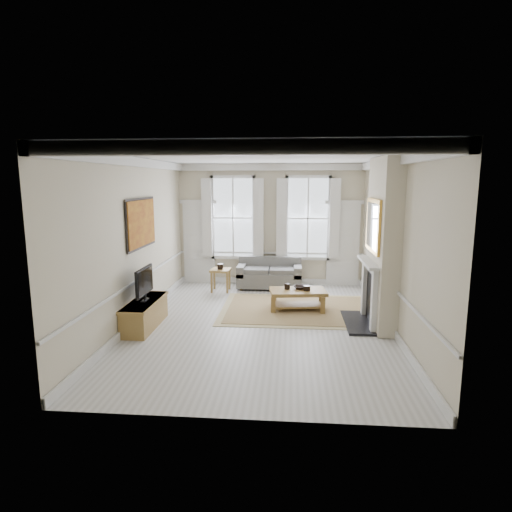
# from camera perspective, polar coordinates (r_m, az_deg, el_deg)

# --- Properties ---
(floor) EXTENTS (7.20, 7.20, 0.00)m
(floor) POSITION_cam_1_polar(r_m,az_deg,el_deg) (8.96, 0.71, -9.08)
(floor) COLOR #B7B5AD
(floor) RESTS_ON ground
(ceiling) EXTENTS (7.20, 7.20, 0.00)m
(ceiling) POSITION_cam_1_polar(r_m,az_deg,el_deg) (8.49, 0.76, 13.18)
(ceiling) COLOR white
(ceiling) RESTS_ON back_wall
(back_wall) EXTENTS (5.20, 0.00, 5.20)m
(back_wall) POSITION_cam_1_polar(r_m,az_deg,el_deg) (12.13, 1.92, 4.17)
(back_wall) COLOR beige
(back_wall) RESTS_ON floor
(left_wall) EXTENTS (0.00, 7.20, 7.20)m
(left_wall) POSITION_cam_1_polar(r_m,az_deg,el_deg) (9.12, -15.81, 1.87)
(left_wall) COLOR beige
(left_wall) RESTS_ON floor
(right_wall) EXTENTS (0.00, 7.20, 7.20)m
(right_wall) POSITION_cam_1_polar(r_m,az_deg,el_deg) (8.78, 17.93, 1.46)
(right_wall) COLOR beige
(right_wall) RESTS_ON floor
(window_left) EXTENTS (1.26, 0.20, 2.20)m
(window_left) POSITION_cam_1_polar(r_m,az_deg,el_deg) (12.16, -3.06, 5.12)
(window_left) COLOR #B2BCC6
(window_left) RESTS_ON back_wall
(window_right) EXTENTS (1.26, 0.20, 2.20)m
(window_right) POSITION_cam_1_polar(r_m,az_deg,el_deg) (12.06, 6.92, 5.02)
(window_right) COLOR #B2BCC6
(window_right) RESTS_ON back_wall
(door_left) EXTENTS (0.90, 0.08, 2.30)m
(door_left) POSITION_cam_1_polar(r_m,az_deg,el_deg) (12.43, -7.60, 1.67)
(door_left) COLOR silver
(door_left) RESTS_ON floor
(door_right) EXTENTS (0.90, 0.08, 2.30)m
(door_right) POSITION_cam_1_polar(r_m,az_deg,el_deg) (12.23, 11.53, 1.42)
(door_right) COLOR silver
(door_right) RESTS_ON floor
(painting) EXTENTS (0.05, 1.66, 1.06)m
(painting) POSITION_cam_1_polar(r_m,az_deg,el_deg) (9.34, -15.04, 4.25)
(painting) COLOR #C08720
(painting) RESTS_ON left_wall
(chimney_breast) EXTENTS (0.35, 1.70, 3.38)m
(chimney_breast) POSITION_cam_1_polar(r_m,az_deg,el_deg) (8.93, 16.55, 1.67)
(chimney_breast) COLOR beige
(chimney_breast) RESTS_ON floor
(hearth) EXTENTS (0.55, 1.50, 0.05)m
(hearth) POSITION_cam_1_polar(r_m,az_deg,el_deg) (9.24, 13.42, -8.62)
(hearth) COLOR black
(hearth) RESTS_ON floor
(fireplace) EXTENTS (0.21, 1.45, 1.33)m
(fireplace) POSITION_cam_1_polar(r_m,az_deg,el_deg) (9.07, 14.85, -4.36)
(fireplace) COLOR silver
(fireplace) RESTS_ON floor
(mirror) EXTENTS (0.06, 1.26, 1.06)m
(mirror) POSITION_cam_1_polar(r_m,az_deg,el_deg) (8.85, 15.30, 3.94)
(mirror) COLOR gold
(mirror) RESTS_ON chimney_breast
(sofa) EXTENTS (1.75, 0.85, 0.84)m
(sofa) POSITION_cam_1_polar(r_m,az_deg,el_deg) (11.86, 1.82, -2.57)
(sofa) COLOR #555553
(sofa) RESTS_ON floor
(side_table) EXTENTS (0.54, 0.54, 0.61)m
(side_table) POSITION_cam_1_polar(r_m,az_deg,el_deg) (11.48, -4.75, -2.29)
(side_table) COLOR brown
(side_table) RESTS_ON floor
(rug) EXTENTS (3.50, 2.60, 0.02)m
(rug) POSITION_cam_1_polar(r_m,az_deg,el_deg) (9.96, 5.57, -7.09)
(rug) COLOR tan
(rug) RESTS_ON floor
(coffee_table) EXTENTS (1.35, 0.89, 0.47)m
(coffee_table) POSITION_cam_1_polar(r_m,az_deg,el_deg) (9.85, 5.61, -4.97)
(coffee_table) COLOR brown
(coffee_table) RESTS_ON rug
(ceramic_pot_a) EXTENTS (0.13, 0.13, 0.13)m
(ceramic_pot_a) POSITION_cam_1_polar(r_m,az_deg,el_deg) (9.87, 4.16, -4.06)
(ceramic_pot_a) COLOR black
(ceramic_pot_a) RESTS_ON coffee_table
(ceramic_pot_b) EXTENTS (0.16, 0.16, 0.11)m
(ceramic_pot_b) POSITION_cam_1_polar(r_m,az_deg,el_deg) (9.78, 6.80, -4.28)
(ceramic_pot_b) COLOR black
(ceramic_pot_b) RESTS_ON coffee_table
(bowl) EXTENTS (0.36, 0.36, 0.07)m
(bowl) POSITION_cam_1_polar(r_m,az_deg,el_deg) (9.92, 5.90, -4.18)
(bowl) COLOR black
(bowl) RESTS_ON coffee_table
(tv_stand) EXTENTS (0.49, 1.54, 0.55)m
(tv_stand) POSITION_cam_1_polar(r_m,az_deg,el_deg) (9.00, -14.61, -7.48)
(tv_stand) COLOR brown
(tv_stand) RESTS_ON floor
(tv) EXTENTS (0.08, 0.90, 0.68)m
(tv) POSITION_cam_1_polar(r_m,az_deg,el_deg) (8.82, -14.66, -3.33)
(tv) COLOR black
(tv) RESTS_ON tv_stand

